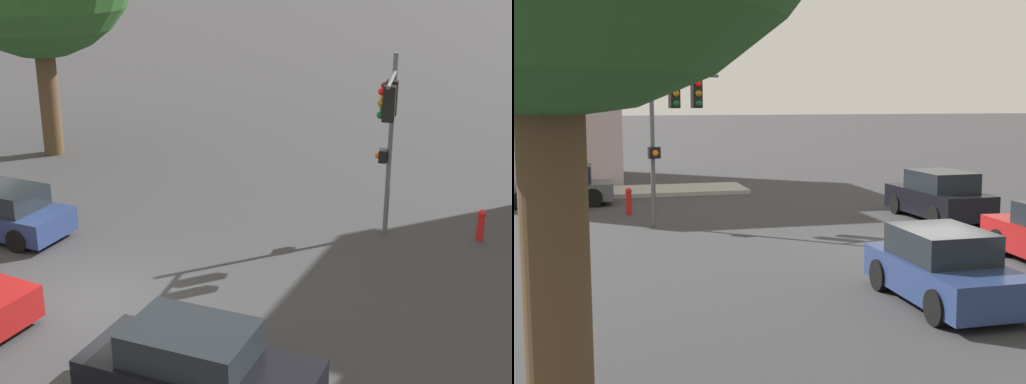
% 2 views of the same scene
% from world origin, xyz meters
% --- Properties ---
extents(ground_plane, '(300.00, 300.00, 0.00)m').
position_xyz_m(ground_plane, '(0.00, 0.00, 0.00)').
color(ground_plane, '#333335').
extents(traffic_signal, '(0.83, 2.30, 5.14)m').
position_xyz_m(traffic_signal, '(5.19, 6.19, 3.54)').
color(traffic_signal, '#515456').
rests_on(traffic_signal, ground_plane).
extents(crossing_car_0, '(4.31, 2.05, 1.59)m').
position_xyz_m(crossing_car_0, '(4.19, -2.35, 0.74)').
color(crossing_car_0, black).
rests_on(crossing_car_0, ground_plane).
extents(crossing_car_1, '(3.90, 1.85, 1.44)m').
position_xyz_m(crossing_car_1, '(-4.67, 2.25, 0.68)').
color(crossing_car_1, navy).
rests_on(crossing_car_1, ground_plane).
extents(parked_car_0, '(2.04, 3.96, 1.48)m').
position_xyz_m(parked_car_0, '(10.56, 9.80, 0.69)').
color(parked_car_0, '#4C5156').
rests_on(parked_car_0, ground_plane).
extents(fire_hydrant, '(0.22, 0.22, 0.92)m').
position_xyz_m(fire_hydrant, '(7.66, 7.48, 0.49)').
color(fire_hydrant, red).
rests_on(fire_hydrant, ground_plane).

